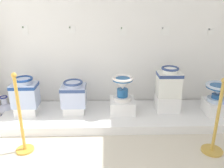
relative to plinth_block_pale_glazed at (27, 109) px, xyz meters
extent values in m
cube|color=white|center=(1.50, 0.50, 1.26)|extent=(4.44, 0.06, 2.93)
cube|color=white|center=(1.50, -0.01, -0.13)|extent=(3.76, 0.93, 0.13)
cube|color=white|center=(0.00, 0.00, 0.00)|extent=(0.33, 0.28, 0.13)
cube|color=#ABBBDD|center=(0.00, 0.00, 0.25)|extent=(0.38, 0.28, 0.37)
cube|color=navy|center=(0.00, 0.00, 0.40)|extent=(0.39, 0.29, 0.05)
cylinder|color=#ABBBDD|center=(0.00, 0.00, 0.47)|extent=(0.27, 0.27, 0.08)
torus|color=navy|center=(0.00, 0.00, 0.51)|extent=(0.29, 0.29, 0.04)
cube|color=white|center=(0.75, 0.03, -0.01)|extent=(0.32, 0.30, 0.12)
cube|color=silver|center=(0.75, 0.03, 0.22)|extent=(0.38, 0.31, 0.33)
cube|color=navy|center=(0.75, 0.03, 0.35)|extent=(0.39, 0.32, 0.05)
cylinder|color=silver|center=(0.75, 0.03, 0.41)|extent=(0.28, 0.28, 0.06)
torus|color=navy|center=(0.75, 0.03, 0.44)|extent=(0.30, 0.30, 0.04)
cube|color=white|center=(1.51, 0.00, 0.04)|extent=(0.39, 0.39, 0.21)
cylinder|color=white|center=(1.51, 0.00, 0.18)|extent=(0.29, 0.29, 0.06)
cylinder|color=#1F5693|center=(1.51, 0.00, 0.27)|extent=(0.17, 0.17, 0.13)
cone|color=white|center=(1.51, 0.00, 0.42)|extent=(0.32, 0.32, 0.18)
cylinder|color=#1F5693|center=(1.51, 0.00, 0.49)|extent=(0.31, 0.31, 0.03)
torus|color=white|center=(1.51, 0.00, 0.51)|extent=(0.33, 0.33, 0.04)
cylinder|color=#1F5693|center=(1.51, 0.00, 0.51)|extent=(0.22, 0.22, 0.01)
cube|color=white|center=(2.25, 0.05, 0.06)|extent=(0.37, 0.29, 0.25)
cube|color=white|center=(2.25, 0.05, 0.38)|extent=(0.37, 0.26, 0.39)
cube|color=navy|center=(2.25, 0.05, 0.54)|extent=(0.37, 0.27, 0.05)
cylinder|color=white|center=(2.25, 0.05, 0.61)|extent=(0.25, 0.25, 0.07)
torus|color=navy|center=(2.25, 0.05, 0.64)|extent=(0.27, 0.27, 0.04)
cube|color=white|center=(2.98, -0.07, 0.04)|extent=(0.33, 0.36, 0.21)
cylinder|color=silver|center=(2.98, -0.07, 0.17)|extent=(0.28, 0.28, 0.05)
cylinder|color=#245592|center=(2.98, -0.07, 0.23)|extent=(0.16, 0.16, 0.06)
cone|color=silver|center=(2.98, -0.07, 0.33)|extent=(0.38, 0.38, 0.15)
cylinder|color=#245592|center=(2.98, -0.07, 0.38)|extent=(0.37, 0.37, 0.03)
torus|color=silver|center=(2.98, -0.07, 0.40)|extent=(0.39, 0.39, 0.04)
cylinder|color=#245592|center=(2.98, -0.07, 0.40)|extent=(0.27, 0.27, 0.01)
cube|color=white|center=(-0.03, 0.47, 1.18)|extent=(0.09, 0.01, 0.16)
cube|color=#5B9E4C|center=(-0.06, 0.47, 1.22)|extent=(0.02, 0.01, 0.02)
cube|color=white|center=(0.72, 0.47, 1.18)|extent=(0.10, 0.01, 0.12)
cube|color=#5B9E4C|center=(0.68, 0.47, 1.22)|extent=(0.02, 0.01, 0.02)
cube|color=white|center=(1.55, 0.47, 1.16)|extent=(0.10, 0.01, 0.15)
cube|color=#5B9E4C|center=(1.51, 0.47, 1.21)|extent=(0.02, 0.01, 0.02)
cube|color=white|center=(2.22, 0.47, 1.16)|extent=(0.14, 0.01, 0.15)
cube|color=slate|center=(2.18, 0.47, 1.20)|extent=(0.02, 0.01, 0.02)
cube|color=white|center=(2.98, 0.47, 1.14)|extent=(0.09, 0.01, 0.12)
cube|color=#386BAD|center=(2.95, 0.47, 1.18)|extent=(0.02, 0.01, 0.02)
cylinder|color=navy|center=(-0.43, 0.18, -0.18)|extent=(0.17, 0.17, 0.03)
ellipsoid|color=silver|center=(-0.43, 0.18, -0.07)|extent=(0.24, 0.24, 0.19)
cylinder|color=silver|center=(-0.43, 0.18, 0.08)|extent=(0.09, 0.09, 0.12)
torus|color=navy|center=(-0.43, 0.18, 0.14)|extent=(0.13, 0.13, 0.02)
cylinder|color=gold|center=(0.20, -0.80, -0.19)|extent=(0.23, 0.23, 0.02)
cylinder|color=gold|center=(0.20, -0.80, 0.31)|extent=(0.04, 0.04, 0.97)
sphere|color=gold|center=(0.20, -0.80, 0.83)|extent=(0.06, 0.06, 0.06)
cylinder|color=gold|center=(2.61, -0.88, -0.19)|extent=(0.27, 0.27, 0.02)
cylinder|color=gold|center=(2.61, -0.88, 0.28)|extent=(0.04, 0.04, 0.92)
sphere|color=gold|center=(2.61, -0.88, 0.77)|extent=(0.06, 0.06, 0.06)
camera|label=1|loc=(1.26, -3.38, 1.66)|focal=37.60mm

